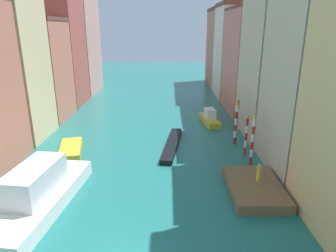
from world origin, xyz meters
The scene contains 20 objects.
ground_plane centered at (0.00, 24.50, 0.00)m, with size 154.00×154.00×0.00m, color #1E6B66.
building_left_2 centered at (-15.51, 21.14, 9.84)m, with size 7.67×7.30×19.65m.
building_left_3 centered at (-15.51, 29.09, 6.91)m, with size 7.67×8.26×13.80m.
building_left_4 centered at (-15.51, 37.67, 9.37)m, with size 7.67×8.72×18.72m.
building_left_5 centered at (-15.51, 47.98, 10.62)m, with size 7.67×11.41×21.23m.
building_right_1 centered at (15.51, 12.77, 9.36)m, with size 7.67×8.86×18.69m.
building_right_2 centered at (15.51, 22.33, 8.84)m, with size 7.67×9.53×17.66m.
building_right_3 centered at (15.51, 33.31, 7.69)m, with size 7.67×12.07×15.36m.
building_right_4 centered at (15.51, 44.91, 8.37)m, with size 7.67×10.47×16.72m.
building_right_5 centered at (15.51, 56.18, 8.26)m, with size 7.67×11.88×16.49m.
waterfront_dock centered at (9.45, 8.38, 0.40)m, with size 4.01×6.42×0.80m.
person_on_dock centered at (9.81, 8.82, 1.48)m, with size 0.36×0.36×1.48m.
mooring_pole_0 centered at (10.49, 13.59, 2.47)m, with size 0.30×0.30×4.84m.
mooring_pole_1 centered at (10.52, 15.97, 2.10)m, with size 0.29×0.29×4.11m.
mooring_pole_2 centered at (10.10, 18.98, 2.44)m, with size 0.35×0.35×4.78m.
mooring_pole_3 centered at (10.57, 20.55, 2.45)m, with size 0.27×0.27×4.81m.
vaporetto_white centered at (-6.87, 6.35, 1.13)m, with size 5.15×11.64×3.23m.
gondola_black centered at (3.01, 17.96, 0.26)m, with size 2.49×9.73×0.53m.
motorboat_0 centered at (8.27, 26.56, 0.69)m, with size 2.39×5.72×2.04m.
motorboat_1 centered at (-7.69, 16.62, 0.31)m, with size 3.23×5.68×0.61m.
Camera 1 is at (2.58, -12.75, 12.50)m, focal length 32.22 mm.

